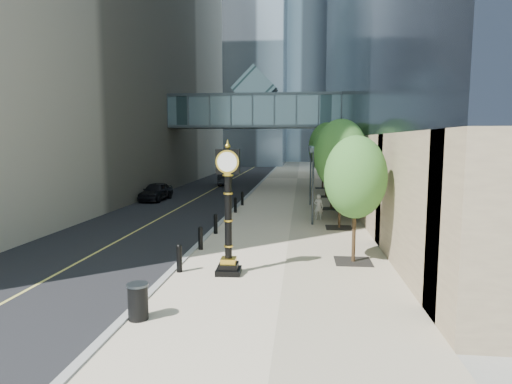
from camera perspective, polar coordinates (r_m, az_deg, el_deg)
ground at (r=14.27m, az=-0.61°, el=-12.39°), size 320.00×320.00×0.00m
road at (r=54.27m, az=-2.95°, el=1.86°), size 8.00×180.00×0.02m
sidewalk at (r=53.59m, az=5.54°, el=1.79°), size 8.00×180.00×0.06m
curb at (r=53.78m, az=1.27°, el=1.84°), size 0.25×180.00×0.07m
distant_tower_c at (r=136.46m, az=3.03°, el=18.56°), size 22.00×22.00×65.00m
skywalk at (r=41.74m, az=-0.15°, el=10.96°), size 17.00×4.20×5.80m
entrance_canopy at (r=27.45m, az=10.17°, el=5.66°), size 3.00×8.00×4.38m
bollard_row at (r=23.17m, az=-4.61°, el=-3.61°), size 0.20×16.20×0.90m
street_trees at (r=30.69m, az=9.97°, el=5.29°), size 3.00×28.56×6.16m
street_clock at (r=14.84m, az=-3.72°, el=-3.52°), size 0.89×0.89×4.55m
trash_bin at (r=11.89m, az=-15.45°, el=-14.03°), size 0.52×0.52×0.90m
pedestrian at (r=25.45m, az=8.34°, el=-1.99°), size 0.64×0.50×1.54m
car_near at (r=34.71m, az=-13.21°, el=0.08°), size 1.84×4.23×1.42m
car_far at (r=45.78m, az=-4.13°, el=1.78°), size 1.93×4.21×1.34m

